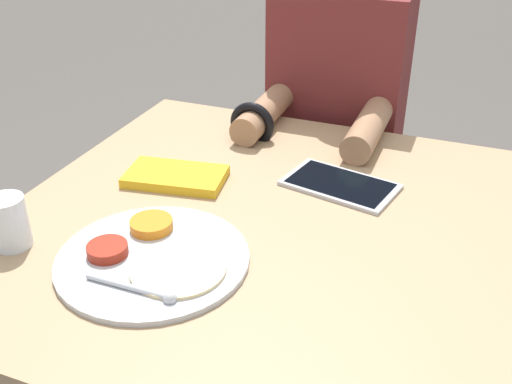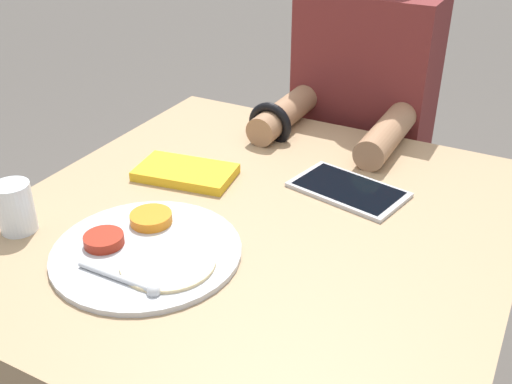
{
  "view_description": "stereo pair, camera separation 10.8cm",
  "coord_description": "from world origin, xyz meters",
  "px_view_note": "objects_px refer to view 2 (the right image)",
  "views": [
    {
      "loc": [
        0.35,
        -0.88,
        1.31
      ],
      "look_at": [
        0.01,
        -0.01,
        0.78
      ],
      "focal_mm": 42.0,
      "sensor_mm": 36.0,
      "label": 1
    },
    {
      "loc": [
        0.45,
        -0.84,
        1.31
      ],
      "look_at": [
        0.01,
        -0.01,
        0.78
      ],
      "focal_mm": 42.0,
      "sensor_mm": 36.0,
      "label": 2
    }
  ],
  "objects_px": {
    "thali_tray": "(146,250)",
    "person_diner": "(357,160)",
    "red_notebook": "(186,173)",
    "tablet_device": "(348,190)",
    "drinking_glass": "(15,207)"
  },
  "relations": [
    {
      "from": "thali_tray",
      "to": "drinking_glass",
      "type": "distance_m",
      "value": 0.26
    },
    {
      "from": "person_diner",
      "to": "red_notebook",
      "type": "bearing_deg",
      "value": -109.85
    },
    {
      "from": "red_notebook",
      "to": "thali_tray",
      "type": "bearing_deg",
      "value": -69.77
    },
    {
      "from": "thali_tray",
      "to": "drinking_glass",
      "type": "xyz_separation_m",
      "value": [
        -0.25,
        -0.05,
        0.04
      ]
    },
    {
      "from": "red_notebook",
      "to": "person_diner",
      "type": "xyz_separation_m",
      "value": [
        0.2,
        0.55,
        -0.16
      ]
    },
    {
      "from": "tablet_device",
      "to": "thali_tray",
      "type": "bearing_deg",
      "value": -121.93
    },
    {
      "from": "red_notebook",
      "to": "drinking_glass",
      "type": "bearing_deg",
      "value": -115.93
    },
    {
      "from": "tablet_device",
      "to": "person_diner",
      "type": "xyz_separation_m",
      "value": [
        -0.13,
        0.45,
        -0.16
      ]
    },
    {
      "from": "red_notebook",
      "to": "tablet_device",
      "type": "xyz_separation_m",
      "value": [
        0.32,
        0.1,
        -0.0
      ]
    },
    {
      "from": "red_notebook",
      "to": "tablet_device",
      "type": "distance_m",
      "value": 0.34
    },
    {
      "from": "thali_tray",
      "to": "person_diner",
      "type": "bearing_deg",
      "value": 82.92
    },
    {
      "from": "thali_tray",
      "to": "person_diner",
      "type": "xyz_separation_m",
      "value": [
        0.1,
        0.81,
        -0.16
      ]
    },
    {
      "from": "red_notebook",
      "to": "tablet_device",
      "type": "bearing_deg",
      "value": 17.24
    },
    {
      "from": "thali_tray",
      "to": "person_diner",
      "type": "height_order",
      "value": "person_diner"
    },
    {
      "from": "thali_tray",
      "to": "red_notebook",
      "type": "distance_m",
      "value": 0.28
    }
  ]
}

